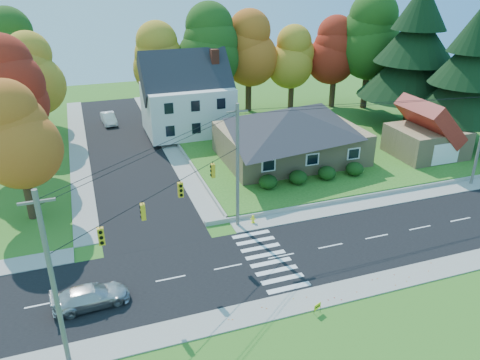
{
  "coord_description": "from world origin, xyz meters",
  "views": [
    {
      "loc": [
        -12.06,
        -25.56,
        18.92
      ],
      "look_at": [
        -0.32,
        8.0,
        2.59
      ],
      "focal_mm": 35.0,
      "sensor_mm": 36.0,
      "label": 1
    }
  ],
  "objects_px": {
    "ranch_house": "(290,132)",
    "white_car": "(109,118)",
    "silver_sedan": "(91,296)",
    "fire_hydrant": "(253,220)"
  },
  "relations": [
    {
      "from": "silver_sedan",
      "to": "fire_hydrant",
      "type": "xyz_separation_m",
      "value": [
        12.83,
        6.11,
        -0.33
      ]
    },
    {
      "from": "ranch_house",
      "to": "fire_hydrant",
      "type": "height_order",
      "value": "ranch_house"
    },
    {
      "from": "ranch_house",
      "to": "white_car",
      "type": "xyz_separation_m",
      "value": [
        -16.85,
        19.75,
        -2.52
      ]
    },
    {
      "from": "silver_sedan",
      "to": "white_car",
      "type": "xyz_separation_m",
      "value": [
        4.22,
        36.79,
        0.06
      ]
    },
    {
      "from": "ranch_house",
      "to": "silver_sedan",
      "type": "relative_size",
      "value": 3.19
    },
    {
      "from": "white_car",
      "to": "fire_hydrant",
      "type": "relative_size",
      "value": 6.02
    },
    {
      "from": "silver_sedan",
      "to": "fire_hydrant",
      "type": "height_order",
      "value": "silver_sedan"
    },
    {
      "from": "ranch_house",
      "to": "fire_hydrant",
      "type": "xyz_separation_m",
      "value": [
        -8.24,
        -10.93,
        -2.92
      ]
    },
    {
      "from": "ranch_house",
      "to": "white_car",
      "type": "bearing_deg",
      "value": 130.47
    },
    {
      "from": "white_car",
      "to": "silver_sedan",
      "type": "bearing_deg",
      "value": -101.2
    }
  ]
}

